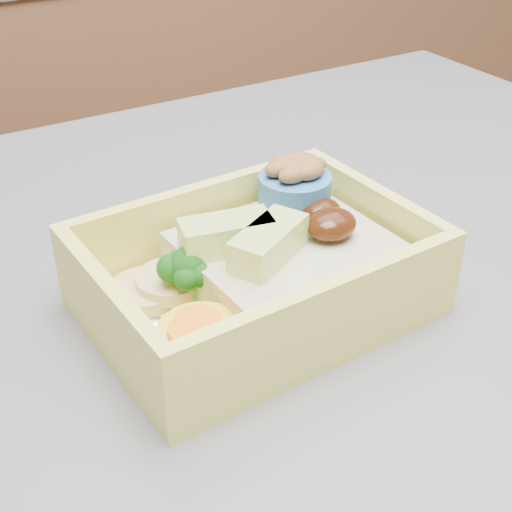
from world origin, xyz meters
TOP-DOWN VIEW (x-y plane):
  - bento_box at (0.21, 0.00)m, footprint 0.18×0.14m

SIDE VIEW (x-z plane):
  - bento_box at x=0.21m, z-range 0.91..0.98m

